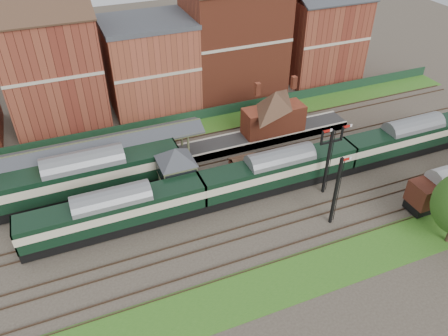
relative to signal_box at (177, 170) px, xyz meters
name	(u,v)px	position (x,y,z in m)	size (l,w,h in m)	color
ground	(214,205)	(3.00, -3.25, -3.19)	(160.00, 160.00, 0.00)	#473D33
grass_back	(171,133)	(3.00, 12.75, -3.16)	(90.00, 4.50, 0.06)	#2D6619
grass_front	(264,288)	(3.00, -15.25, -3.16)	(90.00, 5.00, 0.06)	#2D6619
fence	(167,121)	(3.00, 14.75, -2.44)	(90.00, 0.12, 1.50)	#193823
platform	(146,163)	(-2.00, 6.50, -2.69)	(55.00, 3.40, 1.00)	#2D2D2D
signal_box	(177,170)	(0.00, 0.00, 0.00)	(5.40, 5.40, 6.00)	#697754
brick_hut	(244,169)	(8.00, 0.00, -2.00)	(3.20, 2.64, 2.94)	maroon
station_building	(274,111)	(15.00, 6.50, 0.76)	(8.10, 8.10, 5.90)	brown
canopy	(89,144)	(-8.00, 6.50, 1.39)	(26.00, 3.89, 4.08)	#525837
semaphore_bracket	(329,157)	(15.04, -5.75, 1.44)	(3.60, 0.25, 8.18)	black
semaphore_siding	(336,190)	(13.02, -10.25, 0.96)	(1.23, 0.25, 8.00)	black
town_backdrop	(148,60)	(2.82, 21.75, 3.81)	(69.00, 10.00, 16.00)	brown
dmu_train	(279,171)	(10.67, -3.25, -0.76)	(54.17, 2.85, 4.16)	black
platform_railcar	(86,176)	(-9.06, 3.25, -0.47)	(20.32, 3.20, 4.68)	black
goods_van_a	(437,191)	(24.48, -12.25, -1.08)	(6.12, 2.65, 3.72)	black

